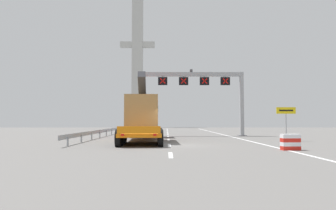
{
  "coord_description": "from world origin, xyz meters",
  "views": [
    {
      "loc": [
        -0.6,
        -20.94,
        1.65
      ],
      "look_at": [
        -0.42,
        7.76,
        3.13
      ],
      "focal_mm": 33.03,
      "sensor_mm": 36.0,
      "label": 1
    }
  ],
  "objects": [
    {
      "name": "exit_sign_yellow",
      "position": [
        9.25,
        4.33,
        2.12
      ],
      "size": [
        1.58,
        0.15,
        2.77
      ],
      "color": "#9EA0A5",
      "rests_on": "ground"
    },
    {
      "name": "ground",
      "position": [
        0.0,
        0.0,
        0.0
      ],
      "size": [
        112.0,
        112.0,
        0.0
      ],
      "primitive_type": "plane",
      "color": "slate"
    },
    {
      "name": "bridge_pylon_distant",
      "position": [
        -8.09,
        59.05,
        17.79
      ],
      "size": [
        9.0,
        2.0,
        34.8
      ],
      "color": "#B7B7B2",
      "rests_on": "ground"
    },
    {
      "name": "overhead_lane_gantry",
      "position": [
        3.98,
        12.98,
        5.66
      ],
      "size": [
        11.16,
        0.9,
        7.34
      ],
      "color": "#9EA0A5",
      "rests_on": "ground"
    },
    {
      "name": "lane_markings",
      "position": [
        -0.38,
        17.72,
        0.01
      ],
      "size": [
        0.2,
        50.05,
        0.01
      ],
      "color": "silver",
      "rests_on": "ground"
    },
    {
      "name": "heavy_haul_truck_orange",
      "position": [
        -2.57,
        6.11,
        1.99
      ],
      "size": [
        3.48,
        14.14,
        5.3
      ],
      "color": "orange",
      "rests_on": "ground"
    },
    {
      "name": "crash_barrier_striped",
      "position": [
        6.43,
        -3.48,
        0.45
      ],
      "size": [
        1.02,
        0.54,
        0.9
      ],
      "color": "red",
      "rests_on": "ground"
    },
    {
      "name": "guardrail_left",
      "position": [
        -7.18,
        12.91,
        0.56
      ],
      "size": [
        0.13,
        29.81,
        0.76
      ],
      "color": "#999EA3",
      "rests_on": "ground"
    },
    {
      "name": "edge_line_right",
      "position": [
        6.2,
        12.0,
        0.01
      ],
      "size": [
        0.2,
        63.0,
        0.01
      ],
      "primitive_type": "cube",
      "color": "silver",
      "rests_on": "ground"
    }
  ]
}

